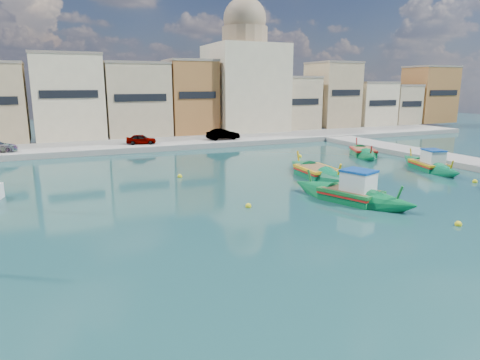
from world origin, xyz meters
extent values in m
plane|color=#163F44|center=(0.00, 0.00, 0.00)|extent=(160.00, 160.00, 0.00)
cube|color=gray|center=(0.00, 32.00, 0.30)|extent=(80.00, 8.00, 0.60)
cube|color=beige|center=(-13.86, 39.12, 5.55)|extent=(7.88, 6.24, 9.89)
cube|color=gray|center=(-13.86, 39.12, 10.64)|extent=(8.04, 6.37, 0.30)
cube|color=black|center=(-13.86, 35.95, 6.04)|extent=(6.30, 0.10, 0.90)
cube|color=tan|center=(-5.74, 39.72, 5.09)|extent=(7.88, 7.44, 8.99)
cube|color=gray|center=(-5.74, 39.72, 9.74)|extent=(8.04, 7.59, 0.30)
cube|color=black|center=(-5.74, 35.95, 5.54)|extent=(6.30, 0.10, 0.90)
cube|color=#AE6F36|center=(1.54, 39.07, 5.31)|extent=(6.17, 6.13, 9.43)
cube|color=gray|center=(1.54, 39.07, 10.18)|extent=(6.29, 6.26, 0.30)
cube|color=black|center=(1.54, 35.95, 5.78)|extent=(4.93, 0.10, 0.90)
cube|color=tan|center=(9.05, 39.85, 3.63)|extent=(7.31, 7.69, 6.05)
cube|color=gray|center=(9.05, 39.85, 6.80)|extent=(7.46, 7.85, 0.30)
cube|color=black|center=(9.05, 35.95, 3.93)|extent=(5.85, 0.10, 0.90)
cube|color=tan|center=(17.02, 39.65, 4.31)|extent=(7.54, 7.30, 7.41)
cube|color=gray|center=(17.02, 39.65, 8.16)|extent=(7.69, 7.45, 0.30)
cube|color=black|center=(17.02, 35.95, 4.68)|extent=(6.03, 0.10, 0.90)
cube|color=tan|center=(24.93, 39.49, 5.42)|extent=(6.36, 6.97, 9.63)
cube|color=gray|center=(24.93, 39.49, 10.38)|extent=(6.48, 7.11, 0.30)
cube|color=black|center=(24.93, 35.95, 5.90)|extent=(5.09, 0.10, 0.90)
cube|color=beige|center=(32.15, 39.35, 3.93)|extent=(6.63, 6.70, 6.65)
cube|color=gray|center=(32.15, 39.35, 7.40)|extent=(6.76, 6.83, 0.30)
cube|color=black|center=(32.15, 35.95, 4.26)|extent=(5.30, 0.10, 0.90)
cube|color=tan|center=(38.26, 39.75, 3.70)|extent=(5.08, 7.51, 6.20)
cube|color=gray|center=(38.26, 39.75, 6.95)|extent=(5.18, 7.66, 0.30)
cube|color=black|center=(38.26, 35.95, 4.01)|extent=(4.06, 0.10, 0.90)
cube|color=#AE6F36|center=(45.15, 39.00, 5.27)|extent=(7.79, 6.00, 9.33)
cube|color=gray|center=(45.15, 39.00, 10.08)|extent=(7.95, 6.12, 0.30)
cube|color=black|center=(45.15, 35.95, 5.73)|extent=(6.23, 0.10, 0.90)
cube|color=beige|center=(10.00, 40.00, 6.60)|extent=(10.00, 10.00, 12.00)
cylinder|color=#9E8466|center=(10.00, 40.00, 13.80)|extent=(6.40, 6.40, 2.40)
sphere|color=#9E8466|center=(10.00, 40.00, 15.99)|extent=(6.00, 6.00, 6.00)
imported|color=#4C1919|center=(-7.02, 30.50, 1.15)|extent=(3.47, 2.12, 1.10)
imported|color=#4C1919|center=(2.82, 30.50, 1.25)|extent=(3.95, 1.39, 1.30)
cube|color=#0A6F41|center=(13.20, 8.89, 0.19)|extent=(2.78, 3.79, 0.95)
cone|color=#0A6F41|center=(14.00, 11.58, 0.24)|extent=(2.70, 3.52, 2.43)
cone|color=#0A6F41|center=(12.40, 6.20, 0.24)|extent=(2.70, 3.52, 2.43)
cube|color=gold|center=(13.20, 8.89, 0.59)|extent=(2.91, 3.99, 0.17)
cube|color=red|center=(13.20, 8.89, 0.42)|extent=(2.89, 3.88, 0.09)
cube|color=olive|center=(13.20, 8.89, 0.66)|extent=(2.42, 3.41, 0.06)
cylinder|color=gold|center=(14.08, 11.84, 0.85)|extent=(0.26, 0.47, 1.03)
cylinder|color=gold|center=(12.32, 5.94, 0.85)|extent=(0.26, 0.47, 1.03)
cube|color=white|center=(13.06, 8.42, 1.19)|extent=(1.76, 2.03, 1.04)
cube|color=#0F47A5|center=(13.06, 8.42, 1.76)|extent=(1.87, 2.17, 0.11)
cube|color=#0A7239|center=(0.61, 3.39, 0.22)|extent=(3.20, 3.96, 1.08)
cone|color=#0A7239|center=(-0.36, 6.06, 0.27)|extent=(3.12, 3.74, 2.69)
cone|color=#0A7239|center=(1.58, 0.72, 0.27)|extent=(3.12, 3.74, 2.69)
cube|color=#18782F|center=(0.61, 3.39, 0.67)|extent=(3.35, 4.17, 0.19)
cube|color=red|center=(0.61, 3.39, 0.47)|extent=(3.32, 4.06, 0.11)
cube|color=olive|center=(0.61, 3.39, 0.75)|extent=(2.79, 3.56, 0.06)
cylinder|color=#18782F|center=(-0.46, 6.32, 0.97)|extent=(0.32, 0.53, 1.17)
cylinder|color=#18782F|center=(1.68, 0.45, 0.97)|extent=(0.32, 0.53, 1.17)
cube|color=white|center=(0.78, 2.92, 1.35)|extent=(2.02, 2.16, 1.18)
cube|color=#0F47A5|center=(0.78, 2.92, 2.00)|extent=(2.14, 2.31, 0.13)
cube|color=#0A713B|center=(12.91, 17.07, 0.20)|extent=(3.30, 3.90, 1.01)
cone|color=#0A713B|center=(14.13, 19.55, 0.25)|extent=(3.19, 3.68, 2.55)
cone|color=#0A713B|center=(11.68, 14.58, 0.25)|extent=(3.19, 3.68, 2.55)
cube|color=#B61A13|center=(12.91, 17.07, 0.63)|extent=(3.45, 4.10, 0.18)
cube|color=#197F33|center=(12.91, 17.07, 0.45)|extent=(3.42, 4.00, 0.10)
cube|color=olive|center=(12.91, 17.07, 0.71)|extent=(2.89, 3.49, 0.06)
cylinder|color=#B61A13|center=(14.25, 19.79, 0.91)|extent=(0.34, 0.49, 1.10)
cylinder|color=#B61A13|center=(11.56, 14.34, 0.91)|extent=(0.34, 0.49, 1.10)
cube|color=#0A6E41|center=(2.71, 10.24, 0.23)|extent=(2.47, 3.54, 1.13)
cone|color=#0A6E41|center=(2.89, 13.05, 0.28)|extent=(2.45, 3.33, 2.78)
cone|color=#0A6E41|center=(2.53, 7.43, 0.28)|extent=(2.45, 3.33, 2.78)
cube|color=yellow|center=(2.71, 10.24, 0.70)|extent=(2.57, 3.73, 0.20)
cube|color=red|center=(2.71, 10.24, 0.50)|extent=(2.58, 3.61, 0.11)
cube|color=olive|center=(2.71, 10.24, 0.79)|extent=(2.11, 3.21, 0.07)
cylinder|color=yellow|center=(2.91, 13.33, 1.01)|extent=(0.19, 0.54, 1.23)
cylinder|color=yellow|center=(2.51, 7.15, 1.01)|extent=(0.19, 0.54, 1.23)
sphere|color=#FFF41A|center=(-5.79, 4.72, 0.08)|extent=(0.36, 0.36, 0.36)
sphere|color=#FFF41A|center=(3.32, 6.18, 0.08)|extent=(0.36, 0.36, 0.36)
sphere|color=#FFF41A|center=(6.50, 18.85, 0.08)|extent=(0.36, 0.36, 0.36)
sphere|color=#FFF41A|center=(-7.18, 14.50, 0.08)|extent=(0.36, 0.36, 0.36)
sphere|color=#FFF41A|center=(12.37, 3.81, 0.08)|extent=(0.36, 0.36, 0.36)
sphere|color=#FFF41A|center=(2.72, -2.75, 0.08)|extent=(0.36, 0.36, 0.36)
camera|label=1|loc=(-16.13, -17.43, 7.16)|focal=32.00mm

